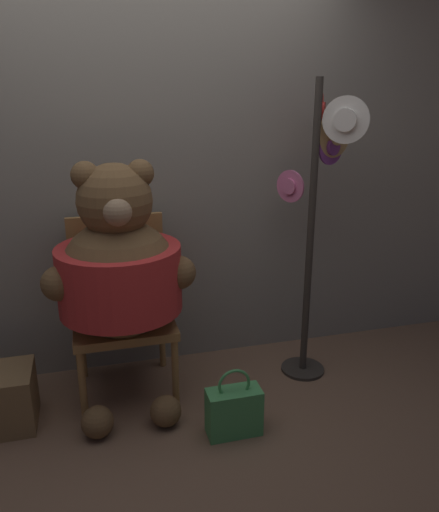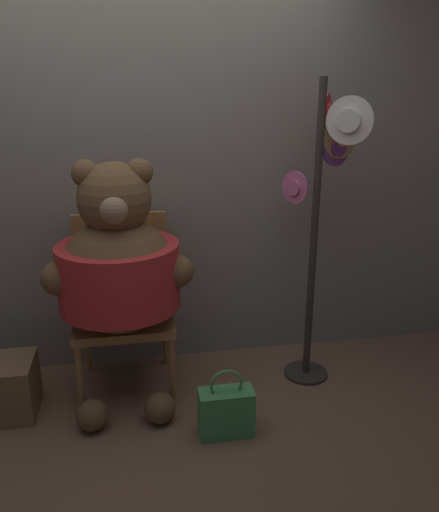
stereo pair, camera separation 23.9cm
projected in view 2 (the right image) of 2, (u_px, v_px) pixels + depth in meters
ground_plane at (158, 399)px, 2.99m from camera, size 14.00×14.00×0.00m
wall_back at (145, 174)px, 3.12m from camera, size 8.00×0.10×2.52m
chair at (123, 298)px, 3.03m from camera, size 0.57×0.55×1.05m
teddy_bear at (119, 268)px, 2.77m from camera, size 0.82×0.73×1.42m
hat_display_rack at (324, 204)px, 2.93m from camera, size 0.42×0.42×1.83m
handbag_on_ground at (226, 411)px, 2.65m from camera, size 0.29×0.14×0.39m
wooden_crate at (6, 388)px, 2.81m from camera, size 0.33×0.33×0.33m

